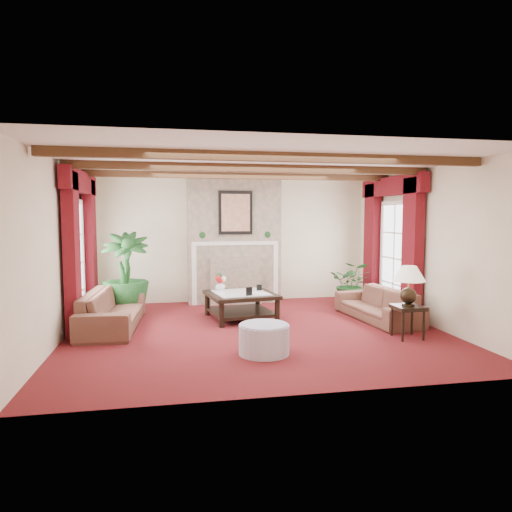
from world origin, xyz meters
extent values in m
plane|color=#4F0E16|center=(0.00, 0.00, 0.00)|extent=(6.00, 6.00, 0.00)
plane|color=white|center=(0.00, 0.00, 2.70)|extent=(6.00, 6.00, 0.00)
cube|color=beige|center=(0.00, 2.75, 1.35)|extent=(6.00, 0.02, 2.70)
cube|color=beige|center=(-3.00, 0.00, 1.35)|extent=(0.02, 5.50, 2.70)
cube|color=beige|center=(3.00, 0.00, 1.35)|extent=(0.02, 5.50, 2.70)
imported|color=#340E19|center=(-2.33, 0.62, 0.42)|extent=(2.20, 0.87, 0.83)
imported|color=#340E19|center=(2.31, 0.36, 0.38)|extent=(2.05, 0.96, 0.76)
imported|color=black|center=(-2.22, 1.70, 0.44)|extent=(0.95, 1.62, 0.88)
imported|color=black|center=(2.36, 1.70, 0.36)|extent=(1.65, 1.67, 0.73)
cylinder|color=#A9A3B9|center=(-0.13, -1.27, 0.20)|extent=(0.69, 0.69, 0.40)
imported|color=silver|center=(-0.45, 1.25, 0.57)|extent=(0.21, 0.22, 0.18)
imported|color=black|center=(0.13, 0.68, 0.62)|extent=(0.23, 0.20, 0.29)
camera|label=1|loc=(-1.37, -7.23, 1.88)|focal=32.00mm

